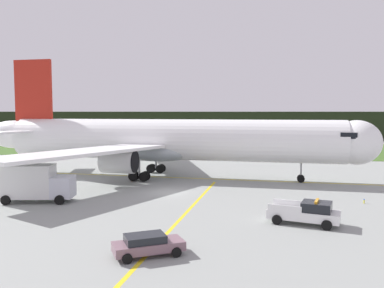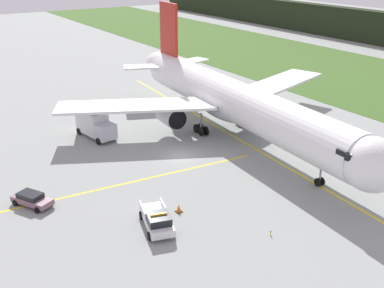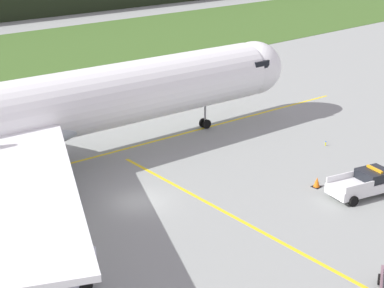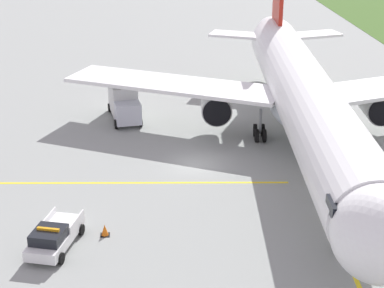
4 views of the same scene
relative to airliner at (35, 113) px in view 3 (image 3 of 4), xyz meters
The scene contains 8 objects.
ground 10.96m from the airliner, 76.43° to the right, with size 320.00×320.00×0.00m, color gray.
taxiway_centerline_main 4.88m from the airliner, ahead, with size 69.08×0.30×0.01m, color yellow.
taxiway_centerline_spur 23.45m from the airliner, 77.09° to the right, with size 39.67×0.30×0.01m, color yellow.
airliner is the anchor object (origin of this frame).
ops_pickup_truck 25.26m from the airliner, 52.70° to the right, with size 5.68×3.47×1.94m.
catering_truck 18.64m from the airliner, 120.74° to the right, with size 6.91×3.60×3.73m.
apron_cone 22.03m from the airliner, 50.73° to the right, with size 0.63×0.63×0.79m.
taxiway_edge_light_east 25.00m from the airliner, 29.23° to the right, with size 0.12×0.12×0.44m.
Camera 3 is at (-22.81, -30.31, 18.46)m, focal length 55.30 mm.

